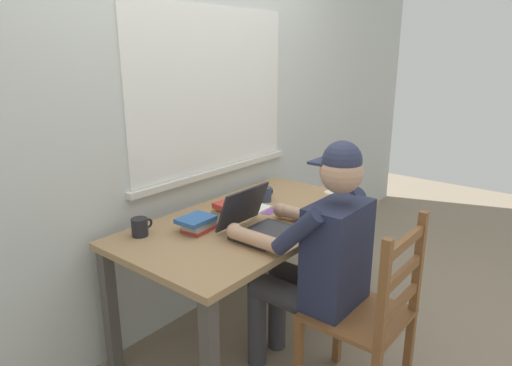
# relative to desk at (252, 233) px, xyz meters

# --- Properties ---
(ground_plane) EXTENTS (8.00, 8.00, 0.00)m
(ground_plane) POSITION_rel_desk_xyz_m (0.00, 0.00, -0.65)
(ground_plane) COLOR gray
(back_wall) EXTENTS (6.00, 0.08, 2.60)m
(back_wall) POSITION_rel_desk_xyz_m (0.00, 0.48, 0.65)
(back_wall) COLOR beige
(back_wall) RESTS_ON ground
(desk) EXTENTS (1.51, 0.81, 0.73)m
(desk) POSITION_rel_desk_xyz_m (0.00, 0.00, 0.00)
(desk) COLOR #9E7A51
(desk) RESTS_ON ground
(seated_person) EXTENTS (0.50, 0.60, 1.26)m
(seated_person) POSITION_rel_desk_xyz_m (-0.10, -0.48, 0.05)
(seated_person) COLOR #232842
(seated_person) RESTS_ON ground
(wooden_chair) EXTENTS (0.42, 0.42, 0.95)m
(wooden_chair) POSITION_rel_desk_xyz_m (-0.10, -0.76, -0.18)
(wooden_chair) COLOR brown
(wooden_chair) RESTS_ON ground
(laptop) EXTENTS (0.33, 0.31, 0.22)m
(laptop) POSITION_rel_desk_xyz_m (-0.14, -0.14, 0.14)
(laptop) COLOR #232328
(laptop) RESTS_ON desk
(computer_mouse) EXTENTS (0.06, 0.10, 0.03)m
(computer_mouse) POSITION_rel_desk_xyz_m (0.15, -0.24, 0.10)
(computer_mouse) COLOR #232328
(computer_mouse) RESTS_ON desk
(coffee_mug_white) EXTENTS (0.12, 0.08, 0.10)m
(coffee_mug_white) POSITION_rel_desk_xyz_m (0.43, -0.24, 0.14)
(coffee_mug_white) COLOR beige
(coffee_mug_white) RESTS_ON desk
(coffee_mug_dark) EXTENTS (0.12, 0.08, 0.09)m
(coffee_mug_dark) POSITION_rel_desk_xyz_m (-0.54, 0.28, 0.13)
(coffee_mug_dark) COLOR black
(coffee_mug_dark) RESTS_ON desk
(coffee_mug_spare) EXTENTS (0.11, 0.07, 0.09)m
(coffee_mug_spare) POSITION_rel_desk_xyz_m (0.28, 0.13, 0.13)
(coffee_mug_spare) COLOR #2D384C
(coffee_mug_spare) RESTS_ON desk
(book_stack_main) EXTENTS (0.19, 0.15, 0.07)m
(book_stack_main) POSITION_rel_desk_xyz_m (-0.02, 0.16, 0.12)
(book_stack_main) COLOR gray
(book_stack_main) RESTS_ON desk
(book_stack_side) EXTENTS (0.20, 0.15, 0.07)m
(book_stack_side) POSITION_rel_desk_xyz_m (-0.31, 0.10, 0.13)
(book_stack_side) COLOR #BC332D
(book_stack_side) RESTS_ON desk
(paper_pile_near_laptop) EXTENTS (0.21, 0.16, 0.01)m
(paper_pile_near_laptop) POSITION_rel_desk_xyz_m (0.10, 0.08, 0.09)
(paper_pile_near_laptop) COLOR white
(paper_pile_near_laptop) RESTS_ON desk
(landscape_photo_print) EXTENTS (0.14, 0.11, 0.00)m
(landscape_photo_print) POSITION_rel_desk_xyz_m (0.15, 0.01, 0.09)
(landscape_photo_print) COLOR #7A4293
(landscape_photo_print) RESTS_ON desk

